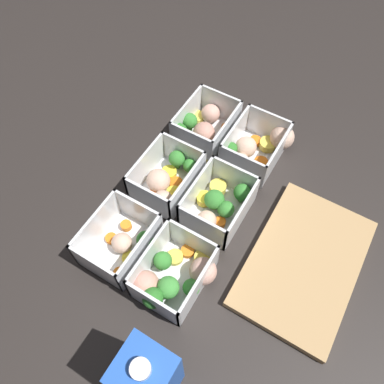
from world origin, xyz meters
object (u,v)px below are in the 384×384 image
Objects in this scene: container_near_center at (168,180)px; container_far_right at (174,276)px; container_far_left at (258,148)px; juice_carton at (149,378)px; container_near_right at (123,242)px; container_far_center at (218,204)px; container_near_left at (202,127)px.

container_far_right is (0.16, 0.12, 0.00)m from container_near_center.
juice_carton is (0.48, 0.06, 0.07)m from container_far_left.
container_far_center is (-0.16, 0.11, 0.00)m from container_near_right.
container_near_right is (0.31, 0.01, 0.00)m from container_near_left.
container_near_left is 0.34m from container_far_right.
container_near_center is 0.66× the size of juice_carton.
container_near_center is at bearing -88.67° from container_far_center.
container_near_left is at bearing -141.05° from container_far_center.
container_far_center is at bearing 91.33° from container_near_center.
juice_carton is (0.31, 0.18, 0.07)m from container_near_center.
container_near_center is 0.11m from container_far_center.
juice_carton reaches higher than container_near_right.
container_near_center is 1.01× the size of container_near_right.
container_far_left is at bearing 159.98° from container_near_right.
container_far_right is (0.32, -0.00, 0.00)m from container_far_left.
juice_carton is at bearing 6.85° from container_far_left.
container_near_center is 0.20m from container_far_left.
juice_carton is (0.15, 0.06, 0.07)m from container_far_right.
container_near_left is 1.11× the size of container_near_center.
container_near_left is 0.20m from container_far_center.
container_far_center is (0.16, -0.01, -0.00)m from container_far_left.
container_near_center and container_far_center have the same top height.
juice_carton reaches higher than container_far_left.
container_far_left is 0.32m from container_far_right.
container_near_left and container_far_left have the same top height.
container_far_center and container_far_right have the same top height.
container_near_left and container_far_center have the same top height.
container_near_right is 1.00× the size of container_far_center.
container_near_right is (0.15, 0.00, 0.00)m from container_near_center.
container_near_left is at bearing -176.72° from container_near_center.
container_near_right is at bearing 2.41° from container_near_left.
container_near_left and container_far_right have the same top height.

